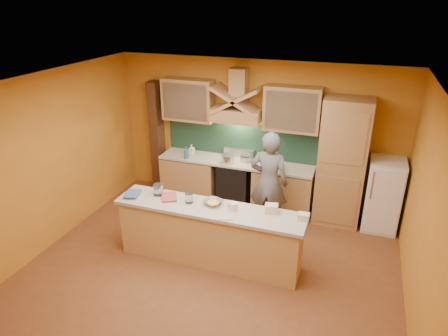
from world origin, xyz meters
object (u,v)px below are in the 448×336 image
(person, at_px, (269,182))
(kitchen_scale, at_px, (233,207))
(mixing_bowl, at_px, (213,202))
(stove, at_px, (235,183))
(fridge, at_px, (383,195))

(person, distance_m, kitchen_scale, 1.19)
(person, relative_size, mixing_bowl, 6.60)
(stove, height_order, fridge, fridge)
(kitchen_scale, height_order, mixing_bowl, kitchen_scale)
(fridge, relative_size, kitchen_scale, 11.72)
(person, relative_size, kitchen_scale, 16.40)
(stove, distance_m, mixing_bowl, 1.89)
(person, height_order, kitchen_scale, person)
(fridge, relative_size, person, 0.71)
(kitchen_scale, relative_size, mixing_bowl, 0.40)
(kitchen_scale, xyz_separation_m, mixing_bowl, (-0.33, 0.06, -0.01))
(fridge, distance_m, mixing_bowl, 3.08)
(fridge, distance_m, kitchen_scale, 2.86)
(stove, height_order, mixing_bowl, mixing_bowl)
(stove, xyz_separation_m, mixing_bowl, (0.23, -1.80, 0.53))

